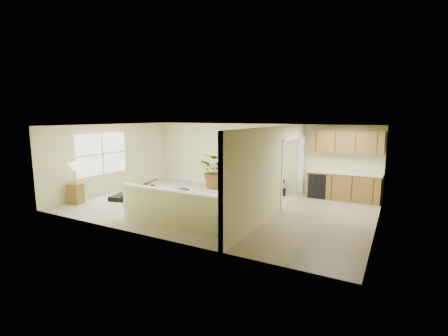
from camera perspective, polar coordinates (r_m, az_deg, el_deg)
The scene contains 20 objects.
floor at distance 10.21m, azimuth -1.17°, elevation -6.72°, with size 9.00×9.00×0.00m, color #B2A78A.
back_wall at distance 12.61m, azimuth 5.63°, elevation 2.07°, with size 9.00×0.04×2.50m, color beige.
front_wall at distance 7.53m, azimuth -12.66°, elevation -2.85°, with size 9.00×0.04×2.50m, color beige.
left_wall at distance 12.78m, azimuth -18.98°, elevation 1.71°, with size 0.04×6.00×2.50m, color beige.
right_wall at distance 8.66m, azimuth 25.60°, elevation -2.00°, with size 0.04×6.00×2.50m, color beige.
ceiling at distance 9.83m, azimuth -1.21°, elevation 7.45°, with size 9.00×6.00×0.04m, color silver.
kitchen_vinyl at distance 9.12m, azimuth 16.48°, elevation -9.01°, with size 2.70×6.00×0.01m, color tan.
interior_partition at distance 9.43m, azimuth 9.12°, elevation -0.56°, with size 0.18×5.99×2.50m.
pony_half_wall at distance 8.19m, azimuth -8.82°, elevation -7.06°, with size 3.42×0.22×1.00m.
left_window at distance 12.41m, azimuth -20.68°, elevation 2.35°, with size 0.05×2.15×1.45m, color white.
wall_art_left at distance 12.93m, azimuth 1.73°, elevation 4.51°, with size 0.48×0.04×0.58m.
wall_mirror at distance 12.41m, azimuth 6.89°, elevation 4.49°, with size 0.55×0.04×0.55m.
kitchen_cabinets at distance 11.53m, azimuth 19.79°, elevation -0.99°, with size 2.36×0.65×2.33m.
piano at distance 11.53m, azimuth -14.85°, elevation -2.28°, with size 1.90×1.92×1.36m.
piano_bench at distance 10.61m, azimuth -8.10°, elevation -4.98°, with size 0.33×0.66×0.44m, color black.
loveseat at distance 11.89m, azimuth 6.24°, elevation -2.95°, with size 1.48×0.90×0.82m.
accent_table at distance 12.75m, azimuth 1.59°, elevation -1.48°, with size 0.48×0.48×0.69m.
palm_plant at distance 12.54m, azimuth -1.48°, elevation -0.58°, with size 1.53×1.43×1.38m.
small_plant at distance 11.70m, azimuth 10.08°, elevation -3.56°, with size 0.42×0.42×0.58m.
lamp_stand at distance 11.41m, azimuth -24.70°, elevation -2.98°, with size 0.46×0.46×1.32m.
Camera 1 is at (4.90, -8.51, 2.78)m, focal length 26.00 mm.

